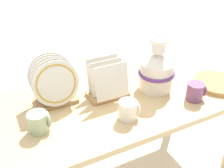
{
  "coord_description": "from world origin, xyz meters",
  "views": [
    {
      "loc": [
        -0.55,
        -1.09,
        1.43
      ],
      "look_at": [
        0.0,
        0.0,
        0.71
      ],
      "focal_mm": 42.0,
      "sensor_mm": 36.0,
      "label": 1
    }
  ],
  "objects_px": {
    "wicker_charger_stack": "(218,83)",
    "mug_sage_glaze": "(39,122)",
    "ceramic_vase": "(157,70)",
    "mug_plum_glaze": "(196,91)",
    "dish_rack_square_plates": "(108,85)",
    "dish_rack_round_plates": "(54,84)",
    "mug_cream_glaze": "(129,110)"
  },
  "relations": [
    {
      "from": "dish_rack_square_plates",
      "to": "mug_sage_glaze",
      "type": "distance_m",
      "value": 0.44
    },
    {
      "from": "ceramic_vase",
      "to": "mug_cream_glaze",
      "type": "height_order",
      "value": "ceramic_vase"
    },
    {
      "from": "dish_rack_round_plates",
      "to": "mug_cream_glaze",
      "type": "distance_m",
      "value": 0.42
    },
    {
      "from": "mug_cream_glaze",
      "to": "mug_plum_glaze",
      "type": "bearing_deg",
      "value": -2.42
    },
    {
      "from": "dish_rack_square_plates",
      "to": "wicker_charger_stack",
      "type": "xyz_separation_m",
      "value": [
        0.66,
        -0.2,
        -0.06
      ]
    },
    {
      "from": "ceramic_vase",
      "to": "mug_cream_glaze",
      "type": "relative_size",
      "value": 3.13
    },
    {
      "from": "mug_sage_glaze",
      "to": "ceramic_vase",
      "type": "bearing_deg",
      "value": 5.6
    },
    {
      "from": "wicker_charger_stack",
      "to": "dish_rack_square_plates",
      "type": "bearing_deg",
      "value": 163.34
    },
    {
      "from": "ceramic_vase",
      "to": "mug_plum_glaze",
      "type": "relative_size",
      "value": 3.13
    },
    {
      "from": "wicker_charger_stack",
      "to": "mug_plum_glaze",
      "type": "distance_m",
      "value": 0.24
    },
    {
      "from": "ceramic_vase",
      "to": "mug_sage_glaze",
      "type": "xyz_separation_m",
      "value": [
        -0.71,
        -0.07,
        -0.08
      ]
    },
    {
      "from": "dish_rack_round_plates",
      "to": "mug_cream_glaze",
      "type": "relative_size",
      "value": 2.62
    },
    {
      "from": "mug_cream_glaze",
      "to": "ceramic_vase",
      "type": "bearing_deg",
      "value": 31.7
    },
    {
      "from": "ceramic_vase",
      "to": "wicker_charger_stack",
      "type": "relative_size",
      "value": 1.12
    },
    {
      "from": "mug_sage_glaze",
      "to": "mug_plum_glaze",
      "type": "distance_m",
      "value": 0.86
    },
    {
      "from": "dish_rack_round_plates",
      "to": "mug_plum_glaze",
      "type": "xyz_separation_m",
      "value": [
        0.71,
        -0.32,
        -0.07
      ]
    },
    {
      "from": "mug_sage_glaze",
      "to": "mug_cream_glaze",
      "type": "distance_m",
      "value": 0.44
    },
    {
      "from": "wicker_charger_stack",
      "to": "mug_sage_glaze",
      "type": "height_order",
      "value": "mug_sage_glaze"
    },
    {
      "from": "wicker_charger_stack",
      "to": "mug_plum_glaze",
      "type": "relative_size",
      "value": 2.8
    },
    {
      "from": "dish_rack_round_plates",
      "to": "mug_sage_glaze",
      "type": "height_order",
      "value": "dish_rack_round_plates"
    },
    {
      "from": "dish_rack_round_plates",
      "to": "ceramic_vase",
      "type": "bearing_deg",
      "value": -11.92
    },
    {
      "from": "ceramic_vase",
      "to": "mug_sage_glaze",
      "type": "height_order",
      "value": "ceramic_vase"
    },
    {
      "from": "ceramic_vase",
      "to": "dish_rack_round_plates",
      "type": "height_order",
      "value": "ceramic_vase"
    },
    {
      "from": "dish_rack_square_plates",
      "to": "wicker_charger_stack",
      "type": "relative_size",
      "value": 0.79
    },
    {
      "from": "mug_sage_glaze",
      "to": "mug_cream_glaze",
      "type": "bearing_deg",
      "value": -14.07
    },
    {
      "from": "dish_rack_round_plates",
      "to": "mug_cream_glaze",
      "type": "bearing_deg",
      "value": -45.77
    },
    {
      "from": "dish_rack_square_plates",
      "to": "ceramic_vase",
      "type": "bearing_deg",
      "value": -11.52
    },
    {
      "from": "ceramic_vase",
      "to": "mug_plum_glaze",
      "type": "distance_m",
      "value": 0.25
    },
    {
      "from": "wicker_charger_stack",
      "to": "mug_sage_glaze",
      "type": "distance_m",
      "value": 1.08
    },
    {
      "from": "wicker_charger_stack",
      "to": "mug_cream_glaze",
      "type": "distance_m",
      "value": 0.66
    },
    {
      "from": "dish_rack_square_plates",
      "to": "mug_plum_glaze",
      "type": "xyz_separation_m",
      "value": [
        0.43,
        -0.25,
        -0.02
      ]
    },
    {
      "from": "dish_rack_square_plates",
      "to": "mug_cream_glaze",
      "type": "bearing_deg",
      "value": -88.99
    }
  ]
}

